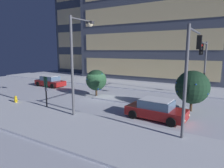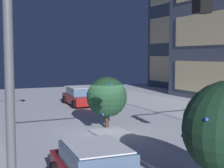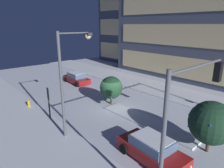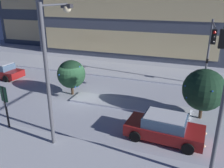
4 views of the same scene
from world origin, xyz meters
name	(u,v)px [view 2 (image 2 of 4)]	position (x,y,z in m)	size (l,w,h in m)	color
ground	(104,130)	(0.00, 0.00, 0.00)	(52.00, 52.00, 0.00)	silver
curb_strip_far	(218,118)	(0.00, 8.13, 0.07)	(52.00, 5.20, 0.14)	silver
median_strip	(145,150)	(4.46, -0.05, 0.07)	(9.00, 1.80, 0.14)	silver
office_tower_secondary	(205,9)	(-16.37, 20.84, 9.87)	(13.25, 8.58, 19.75)	#424C5B
car_far	(79,97)	(-9.51, 1.86, 0.71)	(4.78, 2.19, 1.49)	maroon
traffic_light_corner_near_right	(102,37)	(10.07, -4.44, 4.51)	(0.32, 4.90, 6.43)	#565960
decorated_tree_median	(107,97)	(-0.55, 0.40, 1.78)	(2.31, 2.31, 2.94)	#473323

